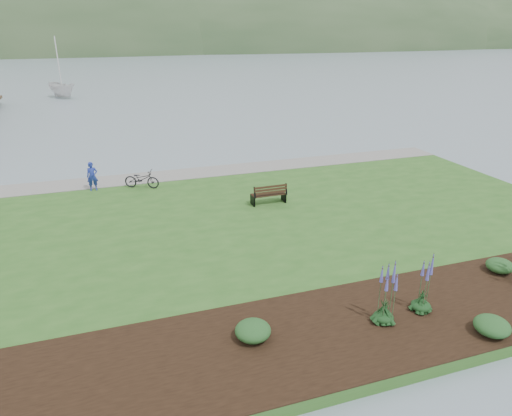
{
  "coord_description": "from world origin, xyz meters",
  "views": [
    {
      "loc": [
        -4.69,
        -19.6,
        8.71
      ],
      "look_at": [
        1.26,
        -1.91,
        1.3
      ],
      "focal_mm": 32.0,
      "sensor_mm": 36.0,
      "label": 1
    }
  ],
  "objects": [
    {
      "name": "far_hillside",
      "position": [
        20.0,
        170.0,
        0.0
      ],
      "size": [
        580.0,
        80.0,
        38.0
      ],
      "primitive_type": null,
      "color": "#324F2C",
      "rests_on": "ground"
    },
    {
      "name": "echium_1",
      "position": [
        4.08,
        -9.75,
        1.26
      ],
      "size": [
        0.62,
        0.62,
        2.16
      ],
      "color": "#133517",
      "rests_on": "garden_bed"
    },
    {
      "name": "sailboat",
      "position": [
        -9.27,
        46.69,
        0.0
      ],
      "size": [
        12.76,
        12.82,
        24.47
      ],
      "primitive_type": "imported",
      "rotation": [
        0.0,
        0.0,
        0.52
      ],
      "color": "silver",
      "rests_on": "ground"
    },
    {
      "name": "shoreline_path",
      "position": [
        0.0,
        6.9,
        0.42
      ],
      "size": [
        34.0,
        2.2,
        0.03
      ],
      "primitive_type": "cube",
      "color": "gray",
      "rests_on": "lawn"
    },
    {
      "name": "lawn",
      "position": [
        0.0,
        -2.0,
        0.2
      ],
      "size": [
        34.0,
        20.0,
        0.4
      ],
      "primitive_type": "cube",
      "color": "#2D5E21",
      "rests_on": "ground"
    },
    {
      "name": "person",
      "position": [
        -5.59,
        5.6,
        1.33
      ],
      "size": [
        0.69,
        0.49,
        1.85
      ],
      "primitive_type": "imported",
      "rotation": [
        0.0,
        0.0,
        0.05
      ],
      "color": "#21319B",
      "rests_on": "lawn"
    },
    {
      "name": "garden_bed",
      "position": [
        3.0,
        -9.8,
        0.42
      ],
      "size": [
        24.0,
        4.4,
        0.04
      ],
      "primitive_type": "cube",
      "color": "black",
      "rests_on": "lawn"
    },
    {
      "name": "ground",
      "position": [
        0.0,
        0.0,
        0.0
      ],
      "size": [
        600.0,
        600.0,
        0.0
      ],
      "primitive_type": "plane",
      "color": "gray",
      "rests_on": "ground"
    },
    {
      "name": "bicycle_a",
      "position": [
        -3.04,
        5.15,
        0.91
      ],
      "size": [
        1.47,
        2.06,
        1.02
      ],
      "primitive_type": "imported",
      "rotation": [
        0.0,
        0.0,
        1.12
      ],
      "color": "black",
      "rests_on": "lawn"
    },
    {
      "name": "shrub_1",
      "position": [
        5.27,
        -11.39,
        0.69
      ],
      "size": [
        1.02,
        1.02,
        0.51
      ],
      "primitive_type": "ellipsoid",
      "color": "#1E4C21",
      "rests_on": "garden_bed"
    },
    {
      "name": "echium_0",
      "position": [
        2.63,
        -9.88,
        1.39
      ],
      "size": [
        0.62,
        0.62,
        2.21
      ],
      "color": "#133517",
      "rests_on": "garden_bed"
    },
    {
      "name": "shrub_0",
      "position": [
        -1.35,
        -9.4,
        0.7
      ],
      "size": [
        1.04,
        1.04,
        0.52
      ],
      "primitive_type": "ellipsoid",
      "color": "#1E4C21",
      "rests_on": "garden_bed"
    },
    {
      "name": "shrub_2",
      "position": [
        8.33,
        -8.61,
        0.68
      ],
      "size": [
        0.95,
        0.95,
        0.48
      ],
      "primitive_type": "ellipsoid",
      "color": "#1E4C21",
      "rests_on": "garden_bed"
    },
    {
      "name": "park_bench",
      "position": [
        2.79,
        0.57,
        0.94
      ],
      "size": [
        1.76,
        0.74,
        1.08
      ],
      "rotation": [
        0.0,
        0.0,
        0.02
      ],
      "color": "black",
      "rests_on": "lawn"
    }
  ]
}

